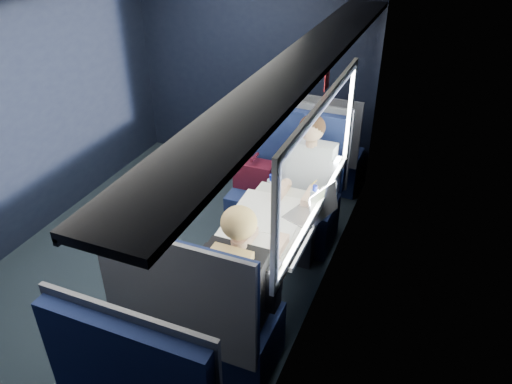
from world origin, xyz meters
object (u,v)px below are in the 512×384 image
at_px(cup, 325,193).
at_px(woman, 243,279).
at_px(seat_bay_far, 200,320).
at_px(seat_bay_near, 284,193).
at_px(seat_row_front, 314,154).
at_px(laptop, 315,209).
at_px(man, 307,181).
at_px(table, 272,227).
at_px(bottle_small, 314,200).

bearing_deg(cup, woman, -101.33).
bearing_deg(woman, seat_bay_far, -146.18).
relative_size(seat_bay_near, seat_row_front, 1.09).
bearing_deg(laptop, man, 112.75).
relative_size(table, seat_bay_far, 0.79).
bearing_deg(man, seat_bay_far, -99.03).
distance_m(seat_bay_near, seat_row_front, 0.93).
bearing_deg(man, table, -95.52).
xyz_separation_m(seat_bay_far, laptop, (0.48, 1.03, 0.40)).
bearing_deg(laptop, woman, -105.00).
bearing_deg(woman, seat_row_front, 95.70).
distance_m(man, bottle_small, 0.54).
relative_size(man, woman, 1.00).
height_order(laptop, cup, laptop).
height_order(seat_bay_near, cup, seat_bay_near).
xyz_separation_m(woman, laptop, (0.23, 0.86, 0.08)).
xyz_separation_m(seat_bay_far, woman, (0.25, 0.17, 0.31)).
bearing_deg(man, cup, -48.36).
bearing_deg(seat_row_front, seat_bay_far, -90.00).
xyz_separation_m(man, cup, (0.23, -0.26, 0.07)).
distance_m(table, seat_bay_near, 0.93).
xyz_separation_m(laptop, cup, (0.00, 0.29, -0.02)).
bearing_deg(seat_row_front, laptop, -73.75).
height_order(seat_bay_far, man, man).
relative_size(man, cup, 13.88).
distance_m(seat_bay_near, seat_bay_far, 1.75).
bearing_deg(cup, seat_row_front, 109.49).
bearing_deg(man, bottle_small, -67.48).
height_order(man, cup, man).
relative_size(laptop, cup, 4.24).
bearing_deg(man, seat_row_front, 102.83).
bearing_deg(table, woman, -84.55).
xyz_separation_m(table, woman, (0.07, -0.71, 0.06)).
relative_size(seat_bay_near, laptop, 3.12).
relative_size(table, laptop, 2.48).
xyz_separation_m(laptop, bottle_small, (-0.03, 0.06, 0.04)).
bearing_deg(seat_bay_near, man, -32.85).
relative_size(seat_bay_far, cup, 13.23).
height_order(seat_bay_far, laptop, seat_bay_far).
bearing_deg(bottle_small, laptop, -65.60).
xyz_separation_m(man, bottle_small, (0.20, -0.48, 0.13)).
bearing_deg(seat_bay_near, bottle_small, -54.50).
distance_m(woman, cup, 1.17).
bearing_deg(bottle_small, woman, -102.25).
bearing_deg(bottle_small, man, 112.52).
xyz_separation_m(seat_row_front, cup, (0.48, -1.36, 0.38)).
xyz_separation_m(table, seat_bay_far, (-0.18, -0.87, -0.25)).
xyz_separation_m(seat_row_front, woman, (0.25, -2.50, 0.32)).
relative_size(table, woman, 0.76).
height_order(seat_bay_near, seat_row_front, seat_bay_near).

